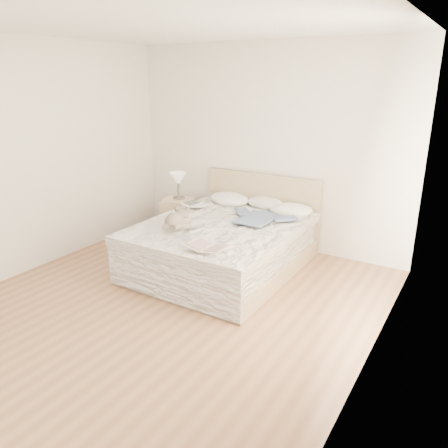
{
  "coord_description": "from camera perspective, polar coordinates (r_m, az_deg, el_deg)",
  "views": [
    {
      "loc": [
        2.61,
        -3.07,
        2.25
      ],
      "look_at": [
        0.08,
        1.05,
        0.62
      ],
      "focal_mm": 35.0,
      "sensor_mm": 36.0,
      "label": 1
    }
  ],
  "objects": [
    {
      "name": "pillow_right",
      "position": [
        5.64,
        8.79,
        1.83
      ],
      "size": [
        0.64,
        0.54,
        0.16
      ],
      "primitive_type": "ellipsoid",
      "rotation": [
        0.0,
        0.0,
        0.33
      ],
      "color": "white",
      "rests_on": "bed"
    },
    {
      "name": "blouse",
      "position": [
        5.28,
        4.32,
        0.73
      ],
      "size": [
        0.6,
        0.64,
        0.02
      ],
      "primitive_type": null,
      "rotation": [
        0.0,
        0.0,
        -0.01
      ],
      "color": "#384769",
      "rests_on": "bed"
    },
    {
      "name": "table_lamp",
      "position": [
        6.37,
        -5.99,
        5.73
      ],
      "size": [
        0.31,
        0.31,
        0.39
      ],
      "color": "#46423D",
      "rests_on": "nightstand"
    },
    {
      "name": "ceiling",
      "position": [
        4.05,
        -9.65,
        24.79
      ],
      "size": [
        4.0,
        4.5,
        0.0
      ],
      "primitive_type": "cube",
      "color": "white",
      "rests_on": "ground"
    },
    {
      "name": "wall_back",
      "position": [
        5.99,
        5.45,
        9.92
      ],
      "size": [
        4.0,
        0.02,
        2.7
      ],
      "primitive_type": "cube",
      "color": "silver",
      "rests_on": "ground"
    },
    {
      "name": "wall_right",
      "position": [
        3.25,
        19.54,
        1.5
      ],
      "size": [
        0.02,
        4.5,
        2.7
      ],
      "primitive_type": "cube",
      "color": "silver",
      "rests_on": "ground"
    },
    {
      "name": "window",
      "position": [
        3.52,
        20.61,
        4.3
      ],
      "size": [
        0.02,
        1.3,
        1.1
      ],
      "primitive_type": "cube",
      "color": "white",
      "rests_on": "wall_right"
    },
    {
      "name": "nightstand",
      "position": [
        6.48,
        -5.9,
        0.84
      ],
      "size": [
        0.56,
        0.53,
        0.56
      ],
      "primitive_type": "cube",
      "rotation": [
        0.0,
        0.0,
        0.34
      ],
      "color": "tan",
      "rests_on": "floor"
    },
    {
      "name": "pillow_middle",
      "position": [
        5.91,
        5.41,
        2.76
      ],
      "size": [
        0.57,
        0.44,
        0.16
      ],
      "primitive_type": "ellipsoid",
      "rotation": [
        0.0,
        0.0,
        -0.15
      ],
      "color": "silver",
      "rests_on": "bed"
    },
    {
      "name": "wall_left",
      "position": [
        5.61,
        -24.7,
        7.72
      ],
      "size": [
        0.02,
        4.5,
        2.7
      ],
      "primitive_type": "cube",
      "color": "silver",
      "rests_on": "ground"
    },
    {
      "name": "pillow_left",
      "position": [
        6.08,
        0.68,
        3.28
      ],
      "size": [
        0.67,
        0.53,
        0.18
      ],
      "primitive_type": "ellipsoid",
      "rotation": [
        0.0,
        0.0,
        -0.19
      ],
      "color": "white",
      "rests_on": "bed"
    },
    {
      "name": "childrens_book",
      "position": [
        4.38,
        -2.1,
        -3.08
      ],
      "size": [
        0.42,
        0.3,
        0.03
      ],
      "primitive_type": "cube",
      "rotation": [
        0.0,
        0.0,
        -0.05
      ],
      "color": "beige",
      "rests_on": "bed"
    },
    {
      "name": "bed",
      "position": [
        5.36,
        0.07,
        -2.63
      ],
      "size": [
        1.72,
        2.14,
        1.0
      ],
      "color": "tan",
      "rests_on": "floor"
    },
    {
      "name": "photo_book",
      "position": [
        5.84,
        -3.62,
        2.5
      ],
      "size": [
        0.39,
        0.29,
        0.03
      ],
      "primitive_type": "cube",
      "rotation": [
        0.0,
        0.0,
        -0.13
      ],
      "color": "white",
      "rests_on": "bed"
    },
    {
      "name": "teddy_bear",
      "position": [
        4.95,
        -6.47,
        -0.34
      ],
      "size": [
        0.36,
        0.44,
        0.2
      ],
      "primitive_type": null,
      "rotation": [
        0.0,
        0.0,
        0.28
      ],
      "color": "brown",
      "rests_on": "bed"
    },
    {
      "name": "floor",
      "position": [
        4.61,
        -7.82,
        -10.75
      ],
      "size": [
        4.0,
        4.5,
        0.0
      ],
      "primitive_type": "cube",
      "color": "brown",
      "rests_on": "ground"
    }
  ]
}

